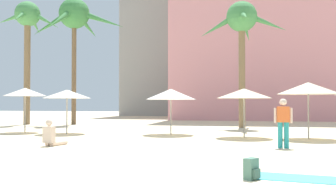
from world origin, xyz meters
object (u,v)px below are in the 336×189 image
at_px(cafe_umbrella_2, 171,94).
at_px(beach_towel, 304,179).
at_px(cafe_umbrella_5, 244,93).
at_px(cafe_umbrella_0, 67,94).
at_px(person_mid_right, 283,121).
at_px(palm_tree_center, 74,19).
at_px(palm_tree_left, 27,25).
at_px(cafe_umbrella_4, 25,92).
at_px(person_near_right, 52,136).
at_px(backpack, 252,169).
at_px(palm_tree_far_left, 242,24).
at_px(cafe_umbrella_1, 308,88).

xyz_separation_m(cafe_umbrella_2, beach_towel, (4.78, -10.23, -1.91)).
distance_m(cafe_umbrella_5, beach_towel, 9.54).
bearing_deg(cafe_umbrella_0, person_mid_right, -23.34).
bearing_deg(cafe_umbrella_2, palm_tree_center, 139.18).
height_order(palm_tree_left, beach_towel, palm_tree_left).
distance_m(cafe_umbrella_4, person_mid_right, 13.19).
bearing_deg(person_mid_right, palm_tree_left, 55.00).
bearing_deg(cafe_umbrella_0, person_near_right, -68.92).
distance_m(backpack, person_near_right, 8.35).
distance_m(palm_tree_far_left, cafe_umbrella_2, 8.07).
height_order(cafe_umbrella_2, person_mid_right, cafe_umbrella_2).
bearing_deg(palm_tree_left, cafe_umbrella_4, -59.08).
bearing_deg(person_mid_right, cafe_umbrella_0, 66.33).
height_order(palm_tree_far_left, person_mid_right, palm_tree_far_left).
xyz_separation_m(palm_tree_far_left, cafe_umbrella_5, (0.22, -6.94, -4.38)).
bearing_deg(palm_tree_center, palm_tree_left, -167.81).
distance_m(cafe_umbrella_4, cafe_umbrella_5, 11.01).
distance_m(palm_tree_left, person_near_right, 16.36).
height_order(person_near_right, person_mid_right, person_mid_right).
distance_m(beach_towel, person_mid_right, 5.51).
bearing_deg(beach_towel, palm_tree_left, 134.32).
xyz_separation_m(palm_tree_far_left, cafe_umbrella_2, (-3.23, -5.96, -4.38)).
bearing_deg(cafe_umbrella_5, palm_tree_far_left, 91.81).
height_order(palm_tree_left, cafe_umbrella_0, palm_tree_left).
distance_m(palm_tree_left, backpack, 23.95).
bearing_deg(cafe_umbrella_2, backpack, -70.35).
bearing_deg(palm_tree_left, palm_tree_center, 12.19).
bearing_deg(person_mid_right, cafe_umbrella_2, 44.67).
relative_size(cafe_umbrella_0, person_mid_right, 1.43).
distance_m(palm_tree_far_left, cafe_umbrella_4, 13.13).
height_order(palm_tree_left, cafe_umbrella_5, palm_tree_left).
distance_m(cafe_umbrella_0, backpack, 13.46).
bearing_deg(cafe_umbrella_5, cafe_umbrella_4, 176.21).
bearing_deg(palm_tree_far_left, person_near_right, -118.39).
bearing_deg(backpack, cafe_umbrella_4, 169.25).
bearing_deg(cafe_umbrella_4, person_mid_right, -20.22).
relative_size(cafe_umbrella_1, cafe_umbrella_4, 1.13).
bearing_deg(backpack, palm_tree_far_left, 123.35).
xyz_separation_m(palm_tree_left, person_near_right, (8.52, -12.28, -6.65)).
xyz_separation_m(palm_tree_far_left, person_mid_right, (1.57, -10.76, -5.39)).
bearing_deg(palm_tree_far_left, cafe_umbrella_4, -150.02).
bearing_deg(person_near_right, backpack, -111.40).
xyz_separation_m(palm_tree_center, cafe_umbrella_2, (8.39, -7.25, -5.51)).
relative_size(palm_tree_center, cafe_umbrella_0, 3.77).
height_order(palm_tree_far_left, cafe_umbrella_2, palm_tree_far_left).
relative_size(cafe_umbrella_5, beach_towel, 1.28).
distance_m(cafe_umbrella_2, person_mid_right, 6.86).
height_order(palm_tree_far_left, palm_tree_left, palm_tree_left).
bearing_deg(palm_tree_left, person_mid_right, -34.67).
xyz_separation_m(palm_tree_left, person_mid_right, (16.41, -11.35, -6.08)).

